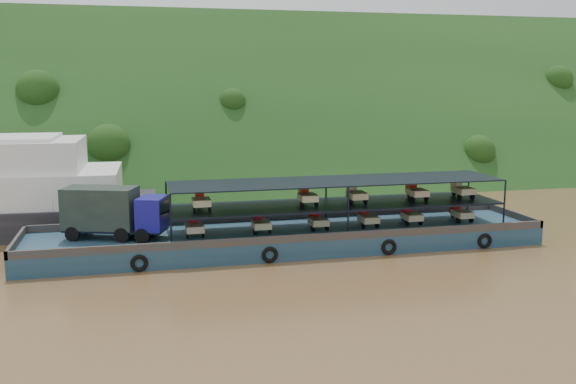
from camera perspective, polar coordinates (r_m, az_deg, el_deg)
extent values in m
plane|color=brown|center=(45.80, 3.33, -4.47)|extent=(160.00, 160.00, 0.00)
cube|color=#133312|center=(80.30, -4.16, 1.73)|extent=(140.00, 39.60, 39.60)
cube|color=#15364A|center=(44.19, -0.04, -4.19)|extent=(35.00, 7.00, 1.20)
cube|color=#592D19|center=(47.23, -1.01, -2.21)|extent=(35.00, 0.20, 0.50)
cube|color=#592D19|center=(40.79, 1.09, -4.15)|extent=(35.00, 0.20, 0.50)
cube|color=#592D19|center=(50.88, 19.39, -1.90)|extent=(0.20, 7.00, 0.50)
cube|color=#592D19|center=(43.45, -23.01, -4.08)|extent=(0.20, 7.00, 0.50)
torus|color=black|center=(39.62, -13.08, -6.19)|extent=(1.06, 0.26, 1.06)
torus|color=black|center=(40.43, -1.62, -5.60)|extent=(1.06, 0.26, 1.06)
torus|color=black|center=(42.75, 8.96, -4.86)|extent=(1.06, 0.26, 1.06)
torus|color=black|center=(45.84, 17.10, -4.18)|extent=(1.06, 0.26, 1.06)
cylinder|color=black|center=(43.32, -18.59, -3.53)|extent=(1.01, 0.63, 0.95)
cylinder|color=black|center=(45.10, -17.56, -2.96)|extent=(1.01, 0.63, 0.95)
cylinder|color=black|center=(42.10, -14.55, -3.71)|extent=(1.01, 0.63, 0.95)
cylinder|color=black|center=(43.94, -13.66, -3.11)|extent=(1.01, 0.63, 0.95)
cylinder|color=black|center=(41.66, -12.83, -3.78)|extent=(1.01, 0.63, 0.95)
cylinder|color=black|center=(43.52, -12.00, -3.17)|extent=(1.01, 0.63, 0.95)
cube|color=black|center=(43.25, -15.06, -3.18)|extent=(6.82, 4.12, 0.19)
cube|color=navy|center=(42.21, -11.97, -1.85)|extent=(2.29, 2.70, 2.10)
cube|color=black|center=(41.90, -10.93, -1.37)|extent=(0.68, 1.82, 0.86)
cube|color=black|center=(43.31, -16.32, -1.35)|extent=(5.08, 3.67, 2.67)
cube|color=black|center=(44.63, 4.33, -1.10)|extent=(23.00, 5.00, 0.12)
cube|color=black|center=(44.35, 4.36, 0.98)|extent=(23.00, 5.00, 0.08)
cylinder|color=black|center=(40.13, -10.37, -2.50)|extent=(0.12, 0.12, 3.30)
cylinder|color=black|center=(45.02, -10.75, -1.16)|extent=(0.12, 0.12, 3.30)
cylinder|color=black|center=(42.31, 5.37, -1.74)|extent=(0.12, 0.12, 3.30)
cylinder|color=black|center=(46.98, 3.40, -0.55)|extent=(0.12, 0.12, 3.30)
cylinder|color=black|center=(47.27, 18.68, -0.99)|extent=(0.12, 0.12, 3.30)
cylinder|color=black|center=(51.49, 15.73, 0.02)|extent=(0.12, 0.12, 3.30)
cylinder|color=black|center=(44.00, -8.47, -3.21)|extent=(0.12, 0.52, 0.52)
cylinder|color=black|center=(42.22, -8.92, -3.78)|extent=(0.14, 0.52, 0.52)
cylinder|color=black|center=(42.30, -7.57, -3.71)|extent=(0.14, 0.52, 0.52)
cube|color=beige|center=(42.52, -8.30, -3.19)|extent=(1.15, 1.50, 0.44)
cube|color=red|center=(43.60, -8.45, -2.63)|extent=(0.55, 0.80, 0.80)
cube|color=red|center=(43.30, -8.44, -2.04)|extent=(0.50, 0.10, 0.10)
cylinder|color=black|center=(44.60, -2.76, -2.93)|extent=(0.12, 0.52, 0.52)
cylinder|color=black|center=(42.78, -2.96, -3.49)|extent=(0.14, 0.52, 0.52)
cylinder|color=black|center=(42.97, -1.65, -3.42)|extent=(0.14, 0.52, 0.52)
cube|color=beige|center=(43.13, -2.40, -2.91)|extent=(1.15, 1.50, 0.44)
cube|color=#B90C21|center=(44.20, -2.69, -2.36)|extent=(0.55, 0.80, 0.80)
cube|color=#B90C21|center=(43.90, -2.65, -1.77)|extent=(0.50, 0.10, 0.10)
cylinder|color=black|center=(45.50, 2.21, -2.67)|extent=(0.12, 0.52, 0.52)
cylinder|color=black|center=(43.68, 2.22, -3.20)|extent=(0.14, 0.52, 0.52)
cylinder|color=black|center=(43.96, 3.48, -3.13)|extent=(0.14, 0.52, 0.52)
cube|color=tan|center=(44.07, 2.73, -2.63)|extent=(1.15, 1.50, 0.44)
cube|color=red|center=(45.11, 2.32, -2.10)|extent=(0.55, 0.80, 0.80)
cube|color=red|center=(44.82, 2.39, -1.53)|extent=(0.50, 0.10, 0.10)
cylinder|color=black|center=(46.61, 6.54, -2.42)|extent=(0.12, 0.52, 0.52)
cylinder|color=black|center=(44.79, 6.73, -2.93)|extent=(0.14, 0.52, 0.52)
cylinder|color=black|center=(45.14, 7.92, -2.86)|extent=(0.14, 0.52, 0.52)
cube|color=#C7BF8D|center=(45.21, 7.18, -2.38)|extent=(1.15, 1.50, 0.44)
cube|color=red|center=(46.23, 6.68, -1.87)|extent=(0.55, 0.80, 0.80)
cube|color=red|center=(45.94, 6.78, -1.31)|extent=(0.50, 0.10, 0.10)
cylinder|color=black|center=(47.82, 10.24, -2.20)|extent=(0.12, 0.52, 0.52)
cylinder|color=black|center=(46.02, 10.57, -2.69)|extent=(0.14, 0.52, 0.52)
cylinder|color=black|center=(46.43, 11.70, -2.62)|extent=(0.14, 0.52, 0.52)
cube|color=beige|center=(46.46, 10.97, -2.15)|extent=(1.15, 1.50, 0.44)
cube|color=red|center=(47.45, 10.40, -1.66)|extent=(0.55, 0.80, 0.80)
cube|color=red|center=(47.17, 10.52, -1.11)|extent=(0.50, 0.10, 0.10)
cylinder|color=black|center=(49.54, 14.44, -1.94)|extent=(0.12, 0.52, 0.52)
cylinder|color=black|center=(47.75, 14.91, -2.40)|extent=(0.14, 0.52, 0.52)
cylinder|color=black|center=(48.23, 15.96, -2.33)|extent=(0.14, 0.52, 0.52)
cube|color=#CAC18F|center=(48.22, 15.26, -1.88)|extent=(1.15, 1.50, 0.44)
cube|color=#B10B0F|center=(49.18, 14.62, -1.42)|extent=(0.55, 0.80, 0.80)
cube|color=#B10B0F|center=(48.91, 14.76, -0.89)|extent=(0.50, 0.10, 0.10)
cylinder|color=black|center=(43.69, -7.91, -0.98)|extent=(0.12, 0.52, 0.52)
cylinder|color=black|center=(41.89, -8.34, -1.46)|extent=(0.14, 0.52, 0.52)
cylinder|color=black|center=(41.98, -6.98, -1.40)|extent=(0.14, 0.52, 0.52)
cube|color=beige|center=(42.21, -7.72, -0.89)|extent=(1.15, 1.50, 0.44)
cube|color=#B81E0C|center=(43.30, -7.89, -0.38)|extent=(0.55, 0.80, 0.80)
cube|color=#B81E0C|center=(43.02, -7.87, 0.23)|extent=(0.50, 0.10, 0.10)
cylinder|color=black|center=(44.96, 1.28, -0.58)|extent=(0.12, 0.52, 0.52)
cylinder|color=black|center=(43.12, 1.25, -1.03)|extent=(0.14, 0.52, 0.52)
cylinder|color=black|center=(43.38, 2.53, -0.97)|extent=(0.14, 0.52, 0.52)
cube|color=beige|center=(43.52, 1.77, -0.48)|extent=(1.15, 1.50, 0.44)
cube|color=#AE200B|center=(44.58, 1.38, 0.01)|extent=(0.55, 0.80, 0.80)
cube|color=#AE200B|center=(44.31, 1.45, 0.60)|extent=(0.50, 0.10, 0.10)
cylinder|color=black|center=(45.97, 5.52, -0.39)|extent=(0.12, 0.52, 0.52)
cylinder|color=black|center=(44.14, 5.67, -0.82)|extent=(0.14, 0.52, 0.52)
cylinder|color=black|center=(44.48, 6.89, -0.76)|extent=(0.14, 0.52, 0.52)
cube|color=#C3BE89|center=(44.57, 6.14, -0.28)|extent=(1.15, 1.50, 0.44)
cube|color=beige|center=(45.61, 5.66, 0.19)|extent=(0.55, 0.80, 0.80)
cube|color=beige|center=(45.34, 5.75, 0.77)|extent=(0.50, 0.10, 0.10)
cylinder|color=black|center=(47.65, 10.72, -0.15)|extent=(0.12, 0.52, 0.52)
cylinder|color=black|center=(45.83, 11.07, -0.56)|extent=(0.14, 0.52, 0.52)
cylinder|color=black|center=(46.26, 12.19, -0.51)|extent=(0.14, 0.52, 0.52)
cube|color=beige|center=(46.30, 11.47, -0.04)|extent=(1.15, 1.50, 0.44)
cube|color=#A9190B|center=(47.29, 10.89, 0.40)|extent=(0.55, 0.80, 0.80)
cube|color=#A9190B|center=(47.04, 11.01, 0.97)|extent=(0.50, 0.10, 0.10)
cylinder|color=black|center=(49.23, 14.53, 0.02)|extent=(0.12, 0.52, 0.52)
cylinder|color=black|center=(47.43, 15.01, -0.37)|extent=(0.14, 0.52, 0.52)
cylinder|color=black|center=(47.92, 16.06, -0.32)|extent=(0.14, 0.52, 0.52)
cube|color=#C1B389|center=(47.92, 15.36, 0.13)|extent=(1.15, 1.50, 0.44)
cube|color=beige|center=(48.88, 14.72, 0.56)|extent=(0.55, 0.80, 0.80)
cube|color=beige|center=(48.63, 14.86, 1.11)|extent=(0.50, 0.10, 0.10)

